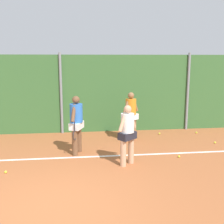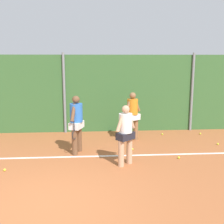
% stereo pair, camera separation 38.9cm
% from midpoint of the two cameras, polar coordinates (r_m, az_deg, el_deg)
% --- Properties ---
extents(ground_plane, '(26.57, 26.57, 0.00)m').
position_cam_midpoint_polar(ground_plane, '(7.33, -13.44, -12.14)').
color(ground_plane, '#A85B33').
extents(hedge_fence_backdrop, '(17.27, 0.25, 2.98)m').
position_cam_midpoint_polar(hedge_fence_backdrop, '(10.84, -11.41, 3.62)').
color(hedge_fence_backdrop, '#386633').
rests_on(hedge_fence_backdrop, ground_plane).
extents(fence_post_center, '(0.10, 0.10, 3.06)m').
position_cam_midpoint_polar(fence_post_center, '(10.66, -11.49, 3.71)').
color(fence_post_center, gray).
rests_on(fence_post_center, ground_plane).
extents(fence_post_right, '(0.10, 0.10, 3.06)m').
position_cam_midpoint_polar(fence_post_right, '(11.39, 14.42, 4.04)').
color(fence_post_right, gray).
rests_on(fence_post_right, ground_plane).
extents(court_baseline_paint, '(12.62, 0.10, 0.01)m').
position_cam_midpoint_polar(court_baseline_paint, '(8.31, -12.61, -9.26)').
color(court_baseline_paint, white).
rests_on(court_baseline_paint, ground_plane).
extents(player_foreground_near, '(0.56, 0.52, 1.64)m').
position_cam_midpoint_polar(player_foreground_near, '(7.38, 1.68, -4.10)').
color(player_foreground_near, tan).
rests_on(player_foreground_near, ground_plane).
extents(player_midcourt, '(0.46, 0.79, 1.76)m').
position_cam_midpoint_polar(player_midcourt, '(8.32, -8.69, -2.01)').
color(player_midcourt, brown).
rests_on(player_midcourt, ground_plane).
extents(player_backcourt_far, '(0.61, 0.53, 1.71)m').
position_cam_midpoint_polar(player_backcourt_far, '(9.59, 2.73, -0.35)').
color(player_backcourt_far, '#8C603D').
rests_on(player_backcourt_far, ground_plane).
extents(tennis_ball_1, '(0.07, 0.07, 0.07)m').
position_cam_midpoint_polar(tennis_ball_1, '(8.34, 12.34, -8.96)').
color(tennis_ball_1, '#CCDB33').
rests_on(tennis_ball_1, ground_plane).
extents(tennis_ball_2, '(0.07, 0.07, 0.07)m').
position_cam_midpoint_polar(tennis_ball_2, '(7.67, -22.48, -11.36)').
color(tennis_ball_2, '#CCDB33').
rests_on(tennis_ball_2, ground_plane).
extents(tennis_ball_4, '(0.07, 0.07, 0.07)m').
position_cam_midpoint_polar(tennis_ball_4, '(8.82, 2.91, -7.60)').
color(tennis_ball_4, '#CCDB33').
rests_on(tennis_ball_4, ground_plane).
extents(tennis_ball_7, '(0.07, 0.07, 0.07)m').
position_cam_midpoint_polar(tennis_ball_7, '(11.11, 16.06, -4.10)').
color(tennis_ball_7, '#CCDB33').
rests_on(tennis_ball_7, ground_plane).
extents(tennis_ball_9, '(0.07, 0.07, 0.07)m').
position_cam_midpoint_polar(tennis_ball_9, '(10.66, 8.73, -4.42)').
color(tennis_ball_9, '#CCDB33').
rests_on(tennis_ball_9, ground_plane).
extents(tennis_ball_10, '(0.07, 0.07, 0.07)m').
position_cam_midpoint_polar(tennis_ball_10, '(10.00, 19.42, -5.96)').
color(tennis_ball_10, '#CCDB33').
rests_on(tennis_ball_10, ground_plane).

